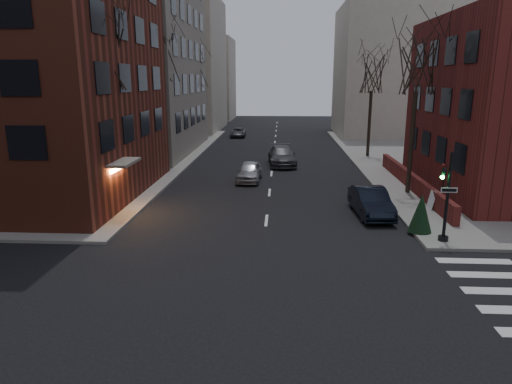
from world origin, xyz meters
The scene contains 21 objects.
ground centered at (0.00, 0.00, 0.00)m, with size 160.00×160.00×0.00m, color black.
building_left_brick centered at (-15.50, 16.50, 9.00)m, with size 15.00×15.00×18.00m, color brown.
building_left_tan centered at (-17.00, 34.00, 14.00)m, with size 18.00×18.00×28.00m, color gray.
low_wall_right centered at (9.30, 19.00, 0.65)m, with size 0.35×16.00×1.00m, color maroon.
building_distant_la centered at (-15.00, 55.00, 9.00)m, with size 14.00×16.00×18.00m, color #C1B4A3.
building_distant_ra centered at (15.00, 50.00, 8.00)m, with size 14.00×14.00×16.00m, color #C1B4A3.
building_distant_lb centered at (-13.00, 72.00, 7.00)m, with size 10.00×12.00×14.00m, color #C1B4A3.
traffic_signal centered at (7.94, 8.99, 1.91)m, with size 0.76×0.44×4.00m.
tree_left_a centered at (-8.80, 14.00, 8.47)m, with size 4.18×4.18×10.26m.
tree_left_b centered at (-8.80, 26.00, 8.91)m, with size 4.40×4.40×10.80m.
tree_left_c centered at (-8.80, 40.00, 8.03)m, with size 3.96×3.96×9.72m.
tree_right_a centered at (8.80, 18.00, 8.03)m, with size 3.96×3.96×9.72m.
tree_right_b centered at (8.80, 32.00, 7.59)m, with size 3.74×3.74×9.18m.
streetlamp_near centered at (-8.20, 22.00, 4.24)m, with size 0.36×0.36×6.28m.
streetlamp_far centered at (-8.20, 42.00, 4.24)m, with size 0.36×0.36×6.28m.
parked_sedan centered at (5.57, 13.23, 0.75)m, with size 1.59×4.56×1.50m, color black.
car_lane_silver centered at (-1.54, 21.37, 0.69)m, with size 1.63×4.06×1.38m, color #A4A5AA.
car_lane_gray centered at (0.80, 27.75, 0.78)m, with size 2.20×5.41×1.57m, color #3E3E43.
car_lane_far centered at (-4.75, 46.67, 0.56)m, with size 1.86×4.02×1.12m, color #45454A.
sandwich_board centered at (9.25, 14.12, 0.66)m, with size 0.45×0.64×1.02m, color silver.
evergreen_shrub centered at (7.30, 10.18, 1.06)m, with size 1.09×1.09×1.82m, color black.
Camera 1 is at (0.70, -10.68, 7.19)m, focal length 32.00 mm.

